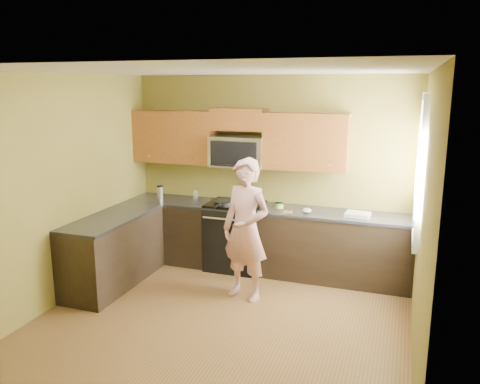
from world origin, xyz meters
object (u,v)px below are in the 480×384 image
at_px(microwave, 238,166).
at_px(woman, 246,230).
at_px(stove, 235,235).
at_px(frying_pan, 224,205).
at_px(butter_tub, 279,208).
at_px(travel_mug, 160,199).

height_order(microwave, woman, woman).
distance_m(stove, frying_pan, 0.51).
bearing_deg(microwave, woman, -65.88).
distance_m(stove, butter_tub, 0.77).
bearing_deg(microwave, travel_mug, -174.30).
height_order(butter_tub, travel_mug, travel_mug).
distance_m(woman, butter_tub, 0.95).
distance_m(microwave, travel_mug, 1.30).
xyz_separation_m(stove, frying_pan, (-0.11, -0.16, 0.47)).
height_order(frying_pan, butter_tub, frying_pan).
height_order(stove, frying_pan, frying_pan).
height_order(microwave, butter_tub, microwave).
xyz_separation_m(microwave, travel_mug, (-1.18, -0.12, -0.53)).
xyz_separation_m(stove, microwave, (0.00, 0.12, 0.97)).
height_order(woman, frying_pan, woman).
xyz_separation_m(frying_pan, butter_tub, (0.73, 0.20, -0.03)).
relative_size(microwave, butter_tub, 6.14).
relative_size(woman, frying_pan, 3.41).
bearing_deg(butter_tub, microwave, 172.26).
bearing_deg(microwave, frying_pan, -110.68).
distance_m(stove, microwave, 0.98).
height_order(stove, travel_mug, travel_mug).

